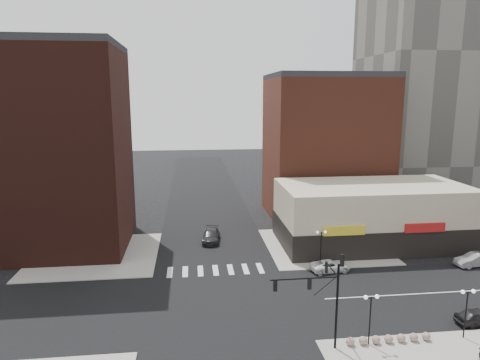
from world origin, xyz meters
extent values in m
plane|color=black|center=(0.00, 0.00, 0.00)|extent=(240.00, 240.00, 0.00)
cube|color=black|center=(0.00, 0.00, 0.01)|extent=(200.00, 14.00, 0.02)
cube|color=black|center=(0.00, 0.00, 0.01)|extent=(14.00, 200.00, 0.02)
cube|color=gray|center=(-14.50, 14.50, 0.06)|extent=(15.00, 15.00, 0.12)
cube|color=gray|center=(14.50, 14.50, 0.06)|extent=(15.00, 15.00, 0.12)
cube|color=#351610|center=(-19.00, 18.50, 12.50)|extent=(16.00, 15.00, 25.00)
cube|color=#351610|center=(-32.00, 34.00, 6.00)|extent=(20.00, 18.00, 12.00)
cube|color=brown|center=(19.00, 29.50, 11.00)|extent=(18.00, 15.00, 22.00)
cube|color=#BEB197|center=(21.00, 15.00, 4.00)|extent=(24.00, 12.00, 8.00)
cube|color=black|center=(21.00, 15.00, 1.70)|extent=(24.20, 12.20, 3.40)
cylinder|color=black|center=(8.20, -8.20, 3.50)|extent=(0.18, 0.18, 7.00)
cylinder|color=black|center=(5.60, -8.20, 6.00)|extent=(5.20, 0.11, 0.11)
cylinder|color=black|center=(7.20, -8.20, 5.30)|extent=(1.72, 0.06, 1.46)
cylinder|color=black|center=(8.20, -6.70, 6.00)|extent=(0.11, 3.00, 0.11)
cube|color=black|center=(3.40, -8.20, 5.60)|extent=(0.28, 0.18, 0.95)
sphere|color=red|center=(3.40, -8.20, 5.90)|extent=(0.16, 0.16, 0.16)
cube|color=black|center=(6.00, -8.20, 5.60)|extent=(0.28, 0.18, 0.95)
sphere|color=red|center=(6.00, -8.20, 5.90)|extent=(0.16, 0.16, 0.16)
cube|color=black|center=(8.20, -5.40, 5.60)|extent=(0.18, 0.28, 0.95)
sphere|color=red|center=(8.20, -5.40, 5.90)|extent=(0.16, 0.16, 0.16)
cube|color=black|center=(8.45, -8.20, 7.30)|extent=(0.28, 0.18, 0.95)
sphere|color=red|center=(8.45, -8.20, 7.60)|extent=(0.16, 0.16, 0.16)
cylinder|color=black|center=(11.00, -8.00, 2.12)|extent=(0.11, 0.11, 4.00)
cylinder|color=black|center=(11.00, -8.00, 4.02)|extent=(0.90, 0.06, 0.06)
sphere|color=white|center=(10.55, -8.00, 4.12)|extent=(0.32, 0.32, 0.32)
sphere|color=white|center=(11.45, -8.00, 4.12)|extent=(0.32, 0.32, 0.32)
cylinder|color=black|center=(19.00, -8.00, 2.12)|extent=(0.11, 0.11, 4.00)
cylinder|color=black|center=(19.00, -8.00, 4.02)|extent=(0.90, 0.06, 0.06)
sphere|color=white|center=(18.55, -8.00, 4.12)|extent=(0.32, 0.32, 0.32)
sphere|color=white|center=(19.45, -8.00, 4.12)|extent=(0.32, 0.32, 0.32)
cylinder|color=black|center=(12.00, 8.00, 2.12)|extent=(0.11, 0.11, 4.00)
cylinder|color=black|center=(12.00, 8.00, 4.02)|extent=(0.90, 0.06, 0.06)
sphere|color=white|center=(11.55, 8.00, 4.12)|extent=(0.32, 0.32, 0.32)
sphere|color=white|center=(12.45, 8.00, 4.12)|extent=(0.32, 0.32, 0.32)
sphere|color=#88705E|center=(9.50, -8.00, 0.45)|extent=(0.66, 0.66, 0.66)
sphere|color=#88705E|center=(10.55, -8.00, 0.45)|extent=(0.66, 0.66, 0.66)
sphere|color=#88705E|center=(11.60, -8.00, 0.45)|extent=(0.66, 0.66, 0.66)
sphere|color=#88705E|center=(12.65, -8.00, 0.45)|extent=(0.66, 0.66, 0.66)
sphere|color=#88705E|center=(13.70, -8.00, 0.45)|extent=(0.66, 0.66, 0.66)
sphere|color=#88705E|center=(14.75, -8.00, 0.45)|extent=(0.66, 0.66, 0.66)
sphere|color=#88705E|center=(15.80, -8.00, 0.45)|extent=(0.66, 0.66, 0.66)
imported|color=white|center=(12.69, 6.50, 0.63)|extent=(4.73, 2.60, 1.25)
imported|color=black|center=(21.74, -6.00, 0.69)|extent=(4.16, 1.86, 1.39)
imported|color=#949398|center=(29.73, 6.03, 0.75)|extent=(4.72, 2.12, 1.50)
imported|color=black|center=(-0.10, 18.10, 0.78)|extent=(2.80, 5.58, 1.56)
camera|label=1|loc=(-2.59, -37.18, 19.29)|focal=32.00mm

